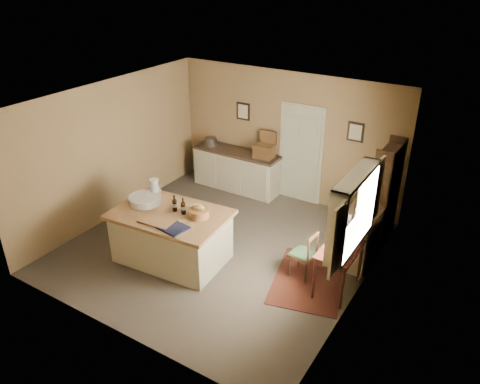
% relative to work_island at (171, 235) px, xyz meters
% --- Properties ---
extents(ground, '(5.00, 5.00, 0.00)m').
position_rel_work_island_xyz_m(ground, '(0.52, 0.71, -0.48)').
color(ground, brown).
rests_on(ground, ground).
extents(wall_back, '(5.00, 0.10, 2.70)m').
position_rel_work_island_xyz_m(wall_back, '(0.52, 3.21, 0.87)').
color(wall_back, olive).
rests_on(wall_back, ground).
extents(wall_front, '(5.00, 0.10, 2.70)m').
position_rel_work_island_xyz_m(wall_front, '(0.52, -1.79, 0.87)').
color(wall_front, olive).
rests_on(wall_front, ground).
extents(wall_left, '(0.10, 5.00, 2.70)m').
position_rel_work_island_xyz_m(wall_left, '(-1.98, 0.71, 0.87)').
color(wall_left, olive).
rests_on(wall_left, ground).
extents(wall_right, '(0.10, 5.00, 2.70)m').
position_rel_work_island_xyz_m(wall_right, '(3.02, 0.71, 0.87)').
color(wall_right, olive).
rests_on(wall_right, ground).
extents(ceiling, '(5.00, 5.00, 0.00)m').
position_rel_work_island_xyz_m(ceiling, '(0.52, 0.71, 2.22)').
color(ceiling, silver).
rests_on(ceiling, wall_back).
extents(door, '(0.97, 0.06, 2.11)m').
position_rel_work_island_xyz_m(door, '(0.87, 3.18, 0.57)').
color(door, '#B3B79D').
rests_on(door, ground).
extents(framed_prints, '(2.82, 0.02, 0.38)m').
position_rel_work_island_xyz_m(framed_prints, '(0.72, 3.19, 1.24)').
color(framed_prints, black).
rests_on(framed_prints, ground).
extents(window, '(0.25, 1.99, 1.12)m').
position_rel_work_island_xyz_m(window, '(2.94, 0.51, 1.07)').
color(window, beige).
rests_on(window, ground).
extents(work_island, '(2.00, 1.39, 1.20)m').
position_rel_work_island_xyz_m(work_island, '(0.00, 0.00, 0.00)').
color(work_island, beige).
rests_on(work_island, ground).
extents(sideboard, '(1.99, 0.57, 1.18)m').
position_rel_work_island_xyz_m(sideboard, '(-0.52, 2.91, -0.00)').
color(sideboard, beige).
rests_on(sideboard, ground).
extents(rug, '(1.45, 1.82, 0.01)m').
position_rel_work_island_xyz_m(rug, '(2.27, 0.70, -0.48)').
color(rug, '#461D13').
rests_on(rug, ground).
extents(writing_desk, '(0.53, 0.87, 0.82)m').
position_rel_work_island_xyz_m(writing_desk, '(2.72, 0.70, 0.18)').
color(writing_desk, '#3E1A14').
rests_on(writing_desk, ground).
extents(desk_chair, '(0.40, 0.40, 0.81)m').
position_rel_work_island_xyz_m(desk_chair, '(2.09, 0.76, -0.08)').
color(desk_chair, black).
rests_on(desk_chair, ground).
extents(right_cabinet, '(0.53, 0.94, 0.99)m').
position_rel_work_island_xyz_m(right_cabinet, '(2.72, 1.63, -0.02)').
color(right_cabinet, beige).
rests_on(right_cabinet, ground).
extents(shelving_unit, '(0.32, 0.84, 1.86)m').
position_rel_work_island_xyz_m(shelving_unit, '(2.87, 2.57, 0.45)').
color(shelving_unit, black).
rests_on(shelving_unit, ground).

